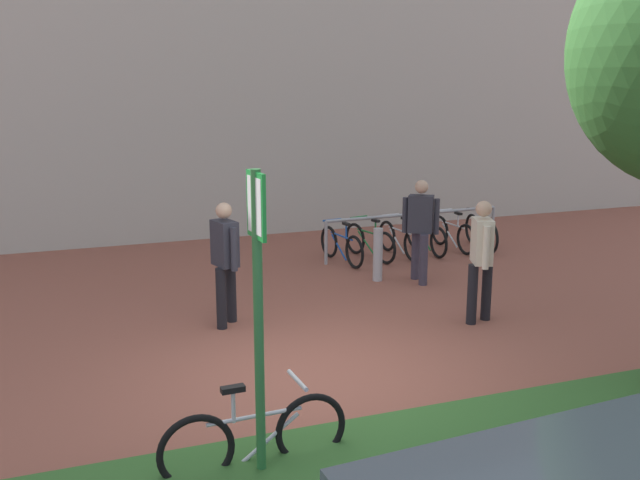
{
  "coord_description": "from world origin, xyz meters",
  "views": [
    {
      "loc": [
        -2.58,
        -7.09,
        3.34
      ],
      "look_at": [
        0.87,
        2.34,
        1.05
      ],
      "focal_mm": 39.94,
      "sensor_mm": 36.0,
      "label": 1
    }
  ],
  "objects_px": {
    "bike_at_sign": "(256,438)",
    "person_shirt_blue": "(481,254)",
    "parking_sign_post": "(258,287)",
    "bollard_steel": "(378,255)",
    "person_suited_dark": "(420,224)",
    "bike_rack_cluster": "(413,237)",
    "person_suited_navy": "(225,256)"
  },
  "relations": [
    {
      "from": "bike_at_sign",
      "to": "person_suited_dark",
      "type": "xyz_separation_m",
      "value": [
        4.12,
        4.84,
        0.63
      ]
    },
    {
      "from": "bike_at_sign",
      "to": "person_shirt_blue",
      "type": "distance_m",
      "value": 4.88
    },
    {
      "from": "bike_rack_cluster",
      "to": "person_suited_navy",
      "type": "xyz_separation_m",
      "value": [
        -4.29,
        -2.73,
        0.64
      ]
    },
    {
      "from": "person_suited_dark",
      "to": "bike_rack_cluster",
      "type": "bearing_deg",
      "value": 65.66
    },
    {
      "from": "parking_sign_post",
      "to": "person_suited_navy",
      "type": "xyz_separation_m",
      "value": [
        0.62,
        4.01,
        -0.75
      ]
    },
    {
      "from": "bike_rack_cluster",
      "to": "bollard_steel",
      "type": "height_order",
      "value": "bollard_steel"
    },
    {
      "from": "bike_at_sign",
      "to": "bollard_steel",
      "type": "height_order",
      "value": "bollard_steel"
    },
    {
      "from": "parking_sign_post",
      "to": "bike_rack_cluster",
      "type": "distance_m",
      "value": 8.45
    },
    {
      "from": "bike_at_sign",
      "to": "person_suited_navy",
      "type": "bearing_deg",
      "value": 80.84
    },
    {
      "from": "person_shirt_blue",
      "to": "bollard_steel",
      "type": "bearing_deg",
      "value": 100.95
    },
    {
      "from": "bike_rack_cluster",
      "to": "bollard_steel",
      "type": "relative_size",
      "value": 4.17
    },
    {
      "from": "bike_at_sign",
      "to": "bike_rack_cluster",
      "type": "height_order",
      "value": "bike_at_sign"
    },
    {
      "from": "person_suited_navy",
      "to": "bike_rack_cluster",
      "type": "bearing_deg",
      "value": 32.5
    },
    {
      "from": "parking_sign_post",
      "to": "bike_at_sign",
      "type": "height_order",
      "value": "parking_sign_post"
    },
    {
      "from": "person_suited_navy",
      "to": "person_suited_dark",
      "type": "xyz_separation_m",
      "value": [
        3.5,
        0.99,
        0.0
      ]
    },
    {
      "from": "bike_at_sign",
      "to": "person_suited_navy",
      "type": "xyz_separation_m",
      "value": [
        0.62,
        3.85,
        0.63
      ]
    },
    {
      "from": "parking_sign_post",
      "to": "bike_rack_cluster",
      "type": "bearing_deg",
      "value": 53.97
    },
    {
      "from": "bike_at_sign",
      "to": "person_suited_dark",
      "type": "distance_m",
      "value": 6.39
    },
    {
      "from": "bike_rack_cluster",
      "to": "person_suited_navy",
      "type": "bearing_deg",
      "value": -147.5
    },
    {
      "from": "parking_sign_post",
      "to": "bike_at_sign",
      "type": "distance_m",
      "value": 1.39
    },
    {
      "from": "person_suited_dark",
      "to": "bollard_steel",
      "type": "bearing_deg",
      "value": 153.43
    },
    {
      "from": "bike_at_sign",
      "to": "bike_rack_cluster",
      "type": "distance_m",
      "value": 8.21
    },
    {
      "from": "bike_at_sign",
      "to": "bollard_steel",
      "type": "bearing_deg",
      "value": 55.78
    },
    {
      "from": "person_suited_dark",
      "to": "person_shirt_blue",
      "type": "bearing_deg",
      "value": -94.36
    },
    {
      "from": "bollard_steel",
      "to": "bike_at_sign",
      "type": "bearing_deg",
      "value": -124.22
    },
    {
      "from": "bike_rack_cluster",
      "to": "person_shirt_blue",
      "type": "bearing_deg",
      "value": -103.92
    },
    {
      "from": "parking_sign_post",
      "to": "person_suited_navy",
      "type": "distance_m",
      "value": 4.13
    },
    {
      "from": "parking_sign_post",
      "to": "bollard_steel",
      "type": "height_order",
      "value": "parking_sign_post"
    },
    {
      "from": "bike_rack_cluster",
      "to": "person_suited_dark",
      "type": "distance_m",
      "value": 2.01
    },
    {
      "from": "parking_sign_post",
      "to": "bike_at_sign",
      "type": "xyz_separation_m",
      "value": [
        -0.0,
        0.16,
        -1.38
      ]
    },
    {
      "from": "bike_at_sign",
      "to": "person_shirt_blue",
      "type": "xyz_separation_m",
      "value": [
        3.97,
        2.77,
        0.63
      ]
    },
    {
      "from": "parking_sign_post",
      "to": "person_shirt_blue",
      "type": "relative_size",
      "value": 1.55
    }
  ]
}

